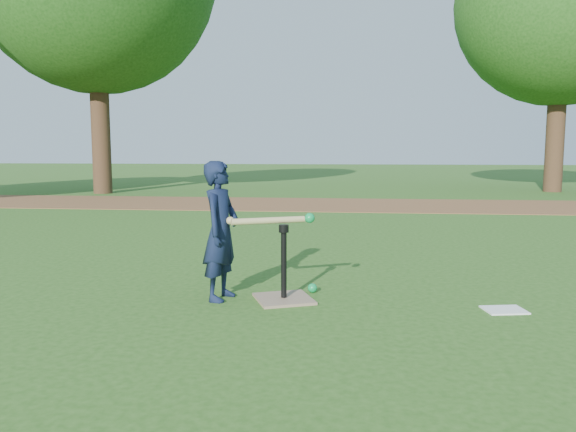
# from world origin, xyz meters

# --- Properties ---
(ground) EXTENTS (80.00, 80.00, 0.00)m
(ground) POSITION_xyz_m (0.00, 0.00, 0.00)
(ground) COLOR #285116
(ground) RESTS_ON ground
(dirt_strip) EXTENTS (24.00, 3.00, 0.01)m
(dirt_strip) POSITION_xyz_m (0.00, 7.50, 0.01)
(dirt_strip) COLOR brown
(dirt_strip) RESTS_ON ground
(child) EXTENTS (0.34, 0.45, 1.12)m
(child) POSITION_xyz_m (-0.24, -0.36, 0.56)
(child) COLOR #111933
(child) RESTS_ON ground
(wiffle_ball_ground) EXTENTS (0.08, 0.08, 0.08)m
(wiffle_ball_ground) POSITION_xyz_m (0.48, -0.08, 0.04)
(wiffle_ball_ground) COLOR #0D9045
(wiffle_ball_ground) RESTS_ON ground
(clipboard) EXTENTS (0.34, 0.28, 0.01)m
(clipboard) POSITION_xyz_m (1.96, -0.45, 0.01)
(clipboard) COLOR white
(clipboard) RESTS_ON ground
(batting_tee) EXTENTS (0.56, 0.56, 0.61)m
(batting_tee) POSITION_xyz_m (0.27, -0.35, 0.11)
(batting_tee) COLOR #90755B
(batting_tee) RESTS_ON ground
(swing_action) EXTENTS (0.70, 0.30, 0.10)m
(swing_action) POSITION_xyz_m (0.19, -0.37, 0.65)
(swing_action) COLOR tan
(swing_action) RESTS_ON ground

